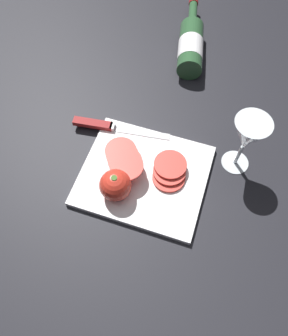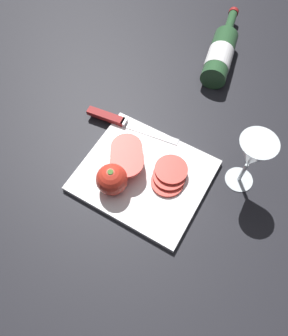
{
  "view_description": "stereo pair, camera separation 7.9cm",
  "coord_description": "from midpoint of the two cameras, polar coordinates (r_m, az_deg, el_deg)",
  "views": [
    {
      "loc": [
        -0.08,
        0.36,
        0.74
      ],
      "look_at": [
        0.04,
        -0.0,
        0.05
      ],
      "focal_mm": 35.0,
      "sensor_mm": 36.0,
      "label": 1
    },
    {
      "loc": [
        -0.15,
        0.33,
        0.74
      ],
      "look_at": [
        0.04,
        -0.0,
        0.05
      ],
      "focal_mm": 35.0,
      "sensor_mm": 36.0,
      "label": 2
    }
  ],
  "objects": [
    {
      "name": "cutting_board",
      "position": [
        0.82,
        2.74,
        -1.5
      ],
      "size": [
        0.31,
        0.27,
        0.02
      ],
      "color": "white",
      "rests_on": "ground_plane"
    },
    {
      "name": "tomato_slice_stack_near",
      "position": [
        0.82,
        -0.28,
        2.1
      ],
      "size": [
        0.12,
        0.14,
        0.05
      ],
      "color": "#D63D33",
      "rests_on": "cutting_board"
    },
    {
      "name": "wine_glass",
      "position": [
        0.77,
        21.16,
        1.76
      ],
      "size": [
        0.08,
        0.08,
        0.17
      ],
      "color": "silver",
      "rests_on": "ground_plane"
    },
    {
      "name": "knife",
      "position": [
        0.9,
        -2.82,
        8.32
      ],
      "size": [
        0.27,
        0.05,
        0.01
      ],
      "rotation": [
        0.0,
        0.0,
        3.27
      ],
      "color": "silver",
      "rests_on": "cutting_board"
    },
    {
      "name": "wine_bottle",
      "position": [
        1.08,
        15.34,
        18.4
      ],
      "size": [
        0.12,
        0.33,
        0.08
      ],
      "color": "#2D5633",
      "rests_on": "ground_plane"
    },
    {
      "name": "whole_tomato",
      "position": [
        0.77,
        -2.71,
        -2.28
      ],
      "size": [
        0.08,
        0.08,
        0.08
      ],
      "color": "red",
      "rests_on": "cutting_board"
    },
    {
      "name": "tomato_slice_stack_far",
      "position": [
        0.81,
        7.22,
        -1.61
      ],
      "size": [
        0.09,
        0.11,
        0.02
      ],
      "color": "#D63D33",
      "rests_on": "cutting_board"
    },
    {
      "name": "ground_plane",
      "position": [
        0.82,
        5.25,
        -3.1
      ],
      "size": [
        3.0,
        3.0,
        0.0
      ],
      "primitive_type": "plane",
      "color": "black"
    }
  ]
}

